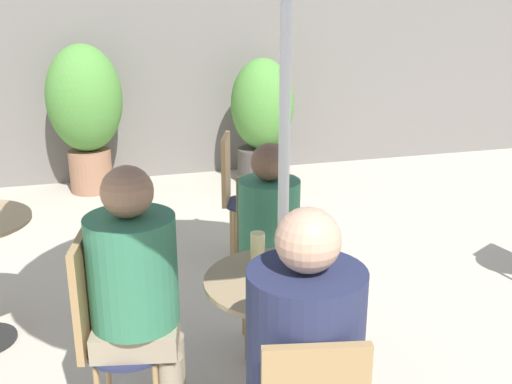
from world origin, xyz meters
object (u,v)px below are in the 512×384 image
Objects in this scene: cafe_table_near at (282,318)px; seated_person_2 at (304,360)px; beer_glass_1 at (322,257)px; seated_person_0 at (269,233)px; beer_glass_2 at (258,248)px; bistro_chair_1 at (105,324)px; beer_glass_0 at (266,281)px; bistro_chair_3 at (237,188)px; seated_person_1 at (137,285)px; potted_plant_0 at (85,107)px; bistro_chair_0 at (266,247)px; potted_plant_1 at (262,116)px.

seated_person_2 is at bearing -101.45° from cafe_table_near.
seated_person_0 is at bearing 95.93° from beer_glass_1.
beer_glass_1 is 0.99× the size of beer_glass_2.
bistro_chair_1 is 6.43× the size of beer_glass_0.
seated_person_0 reaches higher than bistro_chair_3.
bistro_chair_3 reaches higher than beer_glass_2.
potted_plant_0 is (-0.16, 3.62, 0.11)m from seated_person_1.
beer_glass_1 is at bearing -105.22° from seated_person_2.
beer_glass_0 is at bearing -153.49° from beer_glass_1.
seated_person_0 reaches higher than bistro_chair_0.
potted_plant_0 is at bearing 117.91° from bistro_chair_0.
seated_person_1 is 8.51× the size of beer_glass_2.
bistro_chair_0 is 6.45× the size of beer_glass_2.
bistro_chair_0 is at bearing 90.00° from seated_person_0.
seated_person_2 reaches higher than seated_person_0.
cafe_table_near is at bearing -90.00° from seated_person_0.
bistro_chair_1 is 6.45× the size of beer_glass_2.
seated_person_1 reaches higher than beer_glass_2.
potted_plant_0 is at bearing 14.04° from seated_person_1.
seated_person_1 reaches higher than beer_glass_0.
beer_glass_0 is at bearing -100.07° from beer_glass_2.
beer_glass_0 is (0.47, -0.26, 0.08)m from seated_person_1.
beer_glass_1 is at bearing -87.36° from bistro_chair_1.
beer_glass_1 is (0.29, 0.59, 0.06)m from seated_person_2.
beer_glass_0 and beer_glass_2 have the same top height.
beer_glass_2 is 3.63m from potted_plant_0.
cafe_table_near is at bearing -105.01° from potted_plant_1.
beer_glass_1 is (0.06, -0.57, 0.11)m from seated_person_0.
beer_glass_2 is (-0.20, -0.55, 0.25)m from bistro_chair_0.
seated_person_2 reaches higher than beer_glass_0.
seated_person_2 is 0.88× the size of potted_plant_0.
beer_glass_0 is 1.00× the size of beer_glass_2.
beer_glass_1 is at bearing -34.36° from beer_glass_2.
beer_glass_0 is at bearing -80.73° from potted_plant_0.
seated_person_2 is 0.99× the size of potted_plant_1.
bistro_chair_1 is 0.74× the size of seated_person_2.
cafe_table_near is 0.61m from seated_person_0.
seated_person_2 is at bearing -90.00° from seated_person_0.
bistro_chair_3 is 1.21m from seated_person_0.
seated_person_0 reaches higher than beer_glass_2.
seated_person_2 is 0.66m from beer_glass_1.
bistro_chair_0 is 1.04m from bistro_chair_1.
potted_plant_1 is at bearing 74.99° from cafe_table_near.
beer_glass_2 is at bearing -79.11° from potted_plant_0.
beer_glass_0 is (-0.36, -1.91, 0.25)m from bistro_chair_3.
potted_plant_0 is (-0.92, 3.73, 0.03)m from beer_glass_1.
bistro_chair_3 is at bearing -19.29° from bistro_chair_1.
potted_plant_0 is (-0.63, 4.32, 0.10)m from seated_person_2.
cafe_table_near is 0.62m from seated_person_2.
seated_person_1 is at bearing -134.95° from seated_person_0.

